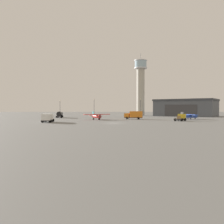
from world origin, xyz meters
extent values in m
plane|color=slate|center=(0.00, 0.00, 0.00)|extent=(400.00, 400.00, 0.00)
cylinder|color=#B2AD9E|center=(17.01, 70.45, 13.95)|extent=(4.70, 4.70, 27.90)
cylinder|color=silver|center=(17.01, 70.45, 28.20)|extent=(7.62, 7.62, 0.60)
cylinder|color=#99B7C6|center=(17.01, 70.45, 30.49)|extent=(7.01, 7.01, 3.98)
cylinder|color=silver|center=(17.01, 70.45, 32.73)|extent=(7.62, 7.62, 0.50)
cylinder|color=#38383D|center=(17.01, 70.45, 34.98)|extent=(0.16, 0.16, 4.00)
cube|color=#4C5159|center=(40.65, 59.60, 4.13)|extent=(36.15, 33.06, 8.25)
cube|color=#35393E|center=(40.65, 59.60, 8.75)|extent=(36.99, 33.90, 1.00)
cube|color=#38383A|center=(35.25, 51.69, 3.09)|extent=(14.08, 9.67, 6.19)
cylinder|color=red|center=(-6.26, 20.18, 1.27)|extent=(3.96, 6.40, 1.29)
cone|color=#38383D|center=(-4.75, 17.03, 1.27)|extent=(1.22, 1.23, 0.90)
cube|color=#38383D|center=(-4.75, 17.03, 1.27)|extent=(0.12, 0.10, 1.97)
cube|color=red|center=(-6.13, 19.90, 2.01)|extent=(10.04, 5.90, 0.21)
cylinder|color=teal|center=(-7.62, 19.18, 1.59)|extent=(0.96, 0.52, 1.41)
cylinder|color=teal|center=(-4.63, 20.62, 1.59)|extent=(0.96, 0.52, 1.41)
cube|color=#99B7C6|center=(-5.72, 19.06, 1.62)|extent=(1.42, 1.48, 0.73)
cone|color=red|center=(-7.77, 23.33, 1.37)|extent=(1.50, 1.73, 0.97)
cube|color=teal|center=(-7.77, 23.33, 2.20)|extent=(0.61, 1.08, 1.77)
cube|color=red|center=(-7.77, 23.33, 1.53)|extent=(3.21, 2.19, 0.10)
cylinder|color=black|center=(-5.18, 17.93, 0.31)|extent=(0.64, 0.42, 0.62)
cylinder|color=black|center=(-7.38, 19.87, 0.31)|extent=(0.64, 0.42, 0.62)
cylinder|color=black|center=(-5.32, 20.86, 0.31)|extent=(0.64, 0.42, 0.62)
cylinder|color=#2847A8|center=(30.39, 23.11, 1.18)|extent=(6.13, 2.19, 1.20)
cone|color=#38383D|center=(33.58, 23.65, 1.18)|extent=(1.00, 0.97, 0.84)
cube|color=#38383D|center=(33.58, 23.65, 1.18)|extent=(0.07, 0.10, 1.83)
cube|color=#2847A8|center=(30.67, 23.16, 1.87)|extent=(3.05, 9.75, 0.19)
cylinder|color=#B7BABF|center=(30.93, 21.64, 1.48)|extent=(0.24, 0.95, 1.31)
cylinder|color=#B7BABF|center=(30.41, 24.68, 1.48)|extent=(0.24, 0.95, 1.31)
cube|color=#99B7C6|center=(31.53, 23.30, 1.51)|extent=(1.21, 1.12, 0.67)
cone|color=#2847A8|center=(27.19, 22.56, 1.27)|extent=(1.48, 1.11, 0.90)
cube|color=#B7BABF|center=(27.19, 22.56, 2.04)|extent=(1.06, 0.29, 1.64)
cube|color=#2847A8|center=(27.19, 22.56, 1.42)|extent=(1.34, 3.00, 0.10)
cylinder|color=black|center=(32.67, 23.50, 0.29)|extent=(0.25, 0.60, 0.58)
cylinder|color=black|center=(30.37, 22.03, 0.29)|extent=(0.25, 0.60, 0.58)
cylinder|color=black|center=(30.02, 24.12, 0.29)|extent=(0.25, 0.60, 0.58)
cube|color=#38383D|center=(8.20, 24.17, 0.62)|extent=(7.29, 3.90, 0.24)
cube|color=orange|center=(5.78, 24.92, 1.54)|extent=(2.59, 2.85, 1.60)
cube|color=#99B7C6|center=(4.90, 25.19, 1.86)|extent=(0.67, 1.96, 0.80)
cube|color=orange|center=(9.29, 23.84, 1.95)|extent=(5.26, 3.68, 2.42)
cylinder|color=black|center=(5.53, 23.88, 0.50)|extent=(0.56, 1.04, 1.00)
cylinder|color=black|center=(6.16, 25.92, 0.50)|extent=(0.56, 1.04, 1.00)
cylinder|color=black|center=(9.91, 22.53, 0.50)|extent=(0.56, 1.04, 1.00)
cylinder|color=black|center=(10.54, 24.57, 0.50)|extent=(0.56, 1.04, 1.00)
cube|color=#38383D|center=(-24.36, 38.54, 0.62)|extent=(2.54, 6.99, 0.24)
cube|color=black|center=(-24.64, 40.99, 1.60)|extent=(2.43, 2.15, 1.71)
cube|color=#99B7C6|center=(-24.74, 41.88, 1.94)|extent=(1.89, 0.29, 0.86)
cylinder|color=black|center=(-24.23, 37.44, 1.80)|extent=(2.62, 4.83, 2.11)
cylinder|color=black|center=(-25.63, 40.81, 0.50)|extent=(1.02, 0.39, 1.00)
cylinder|color=black|center=(-23.64, 41.03, 0.50)|extent=(1.02, 0.39, 1.00)
cylinder|color=black|center=(-25.12, 36.39, 0.50)|extent=(1.02, 0.39, 1.00)
cylinder|color=black|center=(-23.13, 36.62, 0.50)|extent=(1.02, 0.39, 1.00)
cube|color=#38383D|center=(-20.49, 4.03, 0.62)|extent=(2.50, 6.59, 0.24)
cube|color=white|center=(-20.65, 6.35, 1.56)|extent=(2.70, 1.98, 1.64)
cube|color=#99B7C6|center=(-20.70, 7.19, 1.89)|extent=(2.20, 0.23, 0.82)
cube|color=white|center=(-20.41, 2.97, 1.70)|extent=(2.87, 4.52, 1.91)
cylinder|color=black|center=(-21.80, 6.20, 0.50)|extent=(1.02, 0.34, 1.00)
cylinder|color=black|center=(-19.48, 6.36, 0.50)|extent=(1.02, 0.34, 1.00)
cylinder|color=black|center=(-21.51, 2.01, 0.50)|extent=(1.02, 0.34, 1.00)
cylinder|color=black|center=(-19.20, 2.17, 0.50)|extent=(1.02, 0.34, 1.00)
cube|color=#38383D|center=(23.04, 11.38, 0.62)|extent=(4.76, 5.71, 0.24)
cube|color=gold|center=(24.17, 13.04, 1.54)|extent=(2.90, 2.67, 1.61)
cube|color=#99B7C6|center=(24.58, 13.64, 1.86)|extent=(1.76, 1.24, 0.80)
cube|color=brown|center=(22.52, 10.62, 0.82)|extent=(4.12, 4.45, 0.16)
cube|color=#997547|center=(22.31, 10.31, 1.35)|extent=(1.37, 1.37, 0.90)
cylinder|color=black|center=(23.23, 13.62, 0.50)|extent=(0.98, 0.79, 1.00)
cylinder|color=black|center=(25.05, 12.38, 0.50)|extent=(0.98, 0.79, 1.00)
cylinder|color=black|center=(21.19, 10.62, 0.50)|extent=(0.98, 0.79, 1.00)
cylinder|color=black|center=(23.01, 9.38, 0.50)|extent=(0.98, 0.79, 1.00)
cylinder|color=#38383D|center=(-27.31, 53.07, 4.08)|extent=(0.18, 0.18, 8.15)
sphere|color=#F9E5B2|center=(-27.31, 53.07, 8.37)|extent=(0.44, 0.44, 0.44)
cylinder|color=#38383D|center=(-9.00, 45.82, 4.25)|extent=(0.18, 0.18, 8.49)
sphere|color=#F9E5B2|center=(-9.00, 45.82, 8.71)|extent=(0.44, 0.44, 0.44)
cylinder|color=#38383D|center=(13.97, 47.20, 4.32)|extent=(0.18, 0.18, 8.64)
sphere|color=#F9E5B2|center=(13.97, 47.20, 8.86)|extent=(0.44, 0.44, 0.44)
camera|label=1|loc=(-0.83, -68.59, 4.44)|focal=37.38mm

